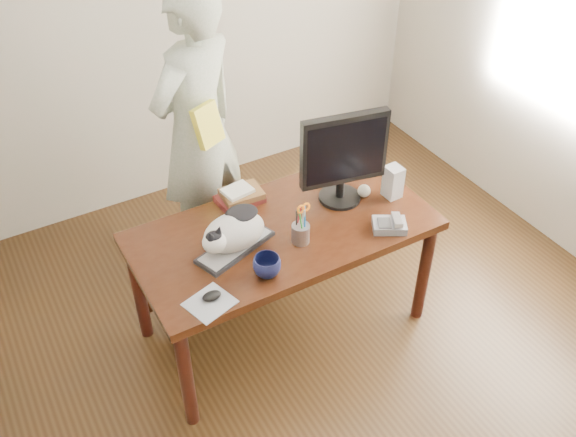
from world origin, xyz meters
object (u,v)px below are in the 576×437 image
Objects in this scene: mouse at (212,296)px; person at (198,131)px; cat at (232,232)px; coffee_mug at (267,266)px; keyboard at (235,247)px; phone at (390,225)px; desk at (276,241)px; pen_cup at (301,231)px; book_stack at (240,196)px; calculator at (345,166)px; monitor at (344,155)px; baseball at (364,191)px; speaker at (393,182)px.

mouse is 1.24m from person.
coffee_mug is (0.06, -0.24, -0.07)m from cat.
keyboard is 0.82m from phone.
cat is (-0.31, -0.11, 0.27)m from desk.
phone is (0.46, -0.15, -0.04)m from pen_cup.
book_stack is at bearing 36.45° from mouse.
calculator is (1.13, 0.57, 0.01)m from mouse.
keyboard is at bearing 8.36° from cat.
desk is 0.63m from phone.
calculator is at bearing 115.53° from person.
monitor reaches higher than calculator.
coffee_mug is (-0.27, -0.13, -0.01)m from pen_cup.
cat reaches higher than baseball.
pen_cup is at bearing -76.99° from book_stack.
mouse is at bearing -150.12° from phone.
cat is at bearing -123.33° from book_stack.
cat reaches higher than mouse.
person is at bearing 57.58° from cat.
pen_cup is at bearing -167.96° from phone.
speaker is 0.98× the size of calculator.
book_stack reaches higher than desk.
calculator is 0.91m from person.
baseball is (0.77, 0.29, -0.02)m from coffee_mug.
person is at bearing 52.03° from mouse.
monitor is at bearing -13.51° from keyboard.
pen_cup is at bearing -142.54° from monitor.
baseball is at bearing -27.31° from book_stack.
mouse is 1.03m from phone.
phone is at bearing -130.90° from speaker.
pen_cup is (0.03, -0.21, 0.21)m from desk.
calculator is (0.88, 0.31, 0.02)m from keyboard.
monitor is 2.85× the size of speaker.
phone is 0.58m from calculator.
person reaches higher than calculator.
monitor is at bearing -30.44° from book_stack.
coffee_mug is (-0.64, -0.32, -0.25)m from monitor.
phone is (0.73, -0.02, -0.03)m from coffee_mug.
calculator is (0.05, 0.27, -0.01)m from baseball.
desk is at bearing 166.58° from speaker.
keyboard is at bearing -168.75° from phone.
phone reaches higher than calculator.
pen_cup is 0.49m from phone.
baseball is 0.04× the size of person.
coffee_mug reaches higher than mouse.
speaker is at bearing -21.32° from keyboard.
monitor is 2.80× the size of calculator.
phone reaches higher than keyboard.
baseball is 0.38× the size of calculator.
speaker is at bearing -11.29° from desk.
mouse is (-0.57, -0.15, -0.04)m from pen_cup.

